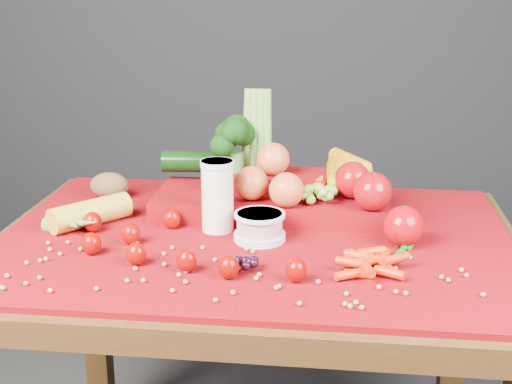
# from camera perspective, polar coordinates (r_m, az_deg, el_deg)

# --- Properties ---
(table) EXTENTS (1.10, 0.80, 0.75)m
(table) POSITION_cam_1_polar(r_m,az_deg,el_deg) (1.52, -0.09, -7.26)
(table) COLOR #321B0B
(table) RESTS_ON ground
(red_cloth) EXTENTS (1.05, 0.75, 0.01)m
(red_cloth) POSITION_cam_1_polar(r_m,az_deg,el_deg) (1.48, -0.09, -3.70)
(red_cloth) COLOR maroon
(red_cloth) RESTS_ON table
(milk_glass) EXTENTS (0.07, 0.07, 0.15)m
(milk_glass) POSITION_cam_1_polar(r_m,az_deg,el_deg) (1.48, -3.10, -0.10)
(milk_glass) COLOR white
(milk_glass) RESTS_ON red_cloth
(yogurt_bowl) EXTENTS (0.11, 0.11, 0.06)m
(yogurt_bowl) POSITION_cam_1_polar(r_m,az_deg,el_deg) (1.44, 0.29, -2.70)
(yogurt_bowl) COLOR silver
(yogurt_bowl) RESTS_ON red_cloth
(strawberry_scatter) EXTENTS (0.48, 0.28, 0.05)m
(strawberry_scatter) POSITION_cam_1_polar(r_m,az_deg,el_deg) (1.38, -7.39, -4.11)
(strawberry_scatter) COLOR #8B0800
(strawberry_scatter) RESTS_ON red_cloth
(dark_grape_cluster) EXTENTS (0.06, 0.05, 0.03)m
(dark_grape_cluster) POSITION_cam_1_polar(r_m,az_deg,el_deg) (1.31, -0.63, -5.69)
(dark_grape_cluster) COLOR black
(dark_grape_cluster) RESTS_ON red_cloth
(soybean_scatter) EXTENTS (0.84, 0.24, 0.01)m
(soybean_scatter) POSITION_cam_1_polar(r_m,az_deg,el_deg) (1.29, -1.17, -6.42)
(soybean_scatter) COLOR olive
(soybean_scatter) RESTS_ON red_cloth
(corn_ear) EXTENTS (0.25, 0.26, 0.06)m
(corn_ear) POSITION_cam_1_polar(r_m,az_deg,el_deg) (1.54, -14.06, -2.21)
(corn_ear) COLOR gold
(corn_ear) RESTS_ON red_cloth
(potato) EXTENTS (0.09, 0.07, 0.06)m
(potato) POSITION_cam_1_polar(r_m,az_deg,el_deg) (1.74, -11.64, 0.51)
(potato) COLOR brown
(potato) RESTS_ON red_cloth
(baby_carrot_pile) EXTENTS (0.18, 0.17, 0.03)m
(baby_carrot_pile) POSITION_cam_1_polar(r_m,az_deg,el_deg) (1.32, 9.49, -5.53)
(baby_carrot_pile) COLOR red
(baby_carrot_pile) RESTS_ON red_cloth
(green_bean_pile) EXTENTS (0.14, 0.12, 0.01)m
(green_bean_pile) POSITION_cam_1_polar(r_m,az_deg,el_deg) (1.47, 12.29, -3.89)
(green_bean_pile) COLOR #196116
(green_bean_pile) RESTS_ON red_cloth
(produce_mound) EXTENTS (0.59, 0.36, 0.27)m
(produce_mound) POSITION_cam_1_polar(r_m,az_deg,el_deg) (1.60, 2.23, 0.38)
(produce_mound) COLOR maroon
(produce_mound) RESTS_ON red_cloth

